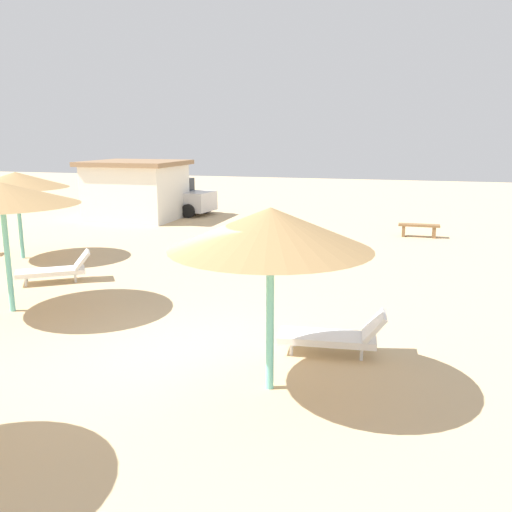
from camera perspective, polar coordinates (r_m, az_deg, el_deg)
ground_plane at (r=9.46m, az=-5.10°, el=-10.96°), size 80.00×80.00×0.00m
parasol_1 at (r=7.78m, az=1.53°, el=2.82°), size 2.96×2.96×2.76m
parasol_2 at (r=12.62m, az=-25.07°, el=5.88°), size 3.19×3.19×2.80m
parasol_3 at (r=18.19m, az=-23.79°, el=7.26°), size 3.09×3.09×2.67m
lounger_1 at (r=9.74m, az=8.26°, el=-8.27°), size 1.90×0.81×0.80m
lounger_2 at (r=15.15m, az=-20.15°, el=-1.36°), size 1.89×1.59×0.79m
bench_0 at (r=21.39m, az=16.65°, el=2.82°), size 1.50×0.41×0.49m
parked_car at (r=26.88m, az=-8.79°, el=6.12°), size 4.16×2.34×1.72m
beach_cabana at (r=25.49m, az=-12.38°, el=6.79°), size 4.13×3.83×2.62m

